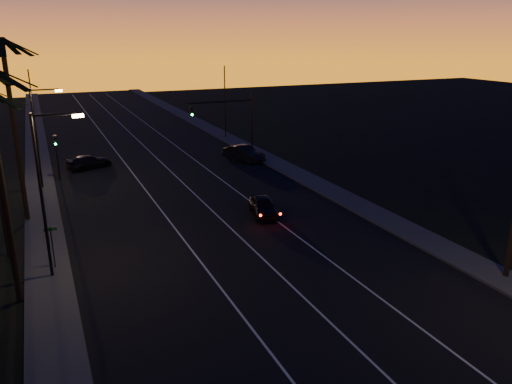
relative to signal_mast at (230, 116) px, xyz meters
name	(u,v)px	position (x,y,z in m)	size (l,w,h in m)	color
road	(193,199)	(-7.14, -9.99, -4.78)	(20.00, 170.00, 0.01)	black
sidewalk_left	(43,218)	(-18.34, -9.99, -4.70)	(2.40, 170.00, 0.16)	#353533
sidewalk_right	(314,182)	(4.06, -9.99, -4.70)	(2.40, 170.00, 0.16)	#353533
lane_stripe_left	(156,204)	(-10.14, -9.99, -4.76)	(0.12, 160.00, 0.01)	silver
lane_stripe_mid	(199,198)	(-6.64, -9.99, -4.76)	(0.12, 160.00, 0.01)	silver
lane_stripe_right	(239,193)	(-3.14, -9.99, -4.76)	(0.12, 160.00, 0.01)	silver
palm_far	(12,114)	(-19.34, -9.99, 2.83)	(4.25, 4.16, 12.53)	black
streetlight_left_near	(46,184)	(-17.84, -19.99, 0.54)	(2.55, 0.26, 9.00)	black
streetlight_left_far	(39,130)	(-17.82, -1.99, 0.28)	(2.55, 0.26, 8.50)	black
street_sign	(52,243)	(-17.94, -18.99, -3.13)	(0.70, 0.06, 2.60)	black
signal_mast	(230,116)	(0.00, 0.00, 0.00)	(7.10, 0.41, 7.00)	black
signal_post	(56,150)	(-16.64, -0.01, -1.89)	(0.28, 0.37, 4.20)	black
far_pole_left	(33,110)	(-18.14, 15.01, -0.28)	(0.14, 0.14, 9.00)	black
far_pole_right	(225,103)	(3.86, 12.01, -0.28)	(0.14, 0.14, 9.00)	black
lead_car	(263,206)	(-3.53, -15.68, -4.08)	(2.54, 4.77, 1.38)	black
right_car	(244,153)	(1.47, 0.10, -3.97)	(3.46, 5.14, 1.60)	black
cross_car	(89,162)	(-13.67, 3.46, -4.12)	(4.87, 3.53, 1.31)	black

